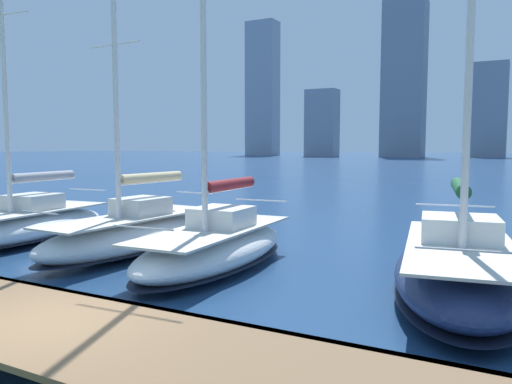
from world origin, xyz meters
TOP-DOWN VIEW (x-y plane):
  - ground_plane at (0.00, 0.00)m, footprint 600.00×600.00m
  - dock_pier at (-0.00, -0.10)m, footprint 28.00×2.80m
  - sailboat_forest at (-5.61, -6.35)m, footprint 3.85×7.47m
  - sailboat_maroon at (0.75, -6.23)m, footprint 2.85×7.04m
  - sailboat_tan at (4.03, -6.54)m, footprint 2.59×7.23m
  - sailboat_grey at (8.74, -6.23)m, footprint 3.28×7.59m

SIDE VIEW (x-z plane):
  - ground_plane at x=0.00m, z-range 0.00..0.00m
  - dock_pier at x=0.00m, z-range 0.24..0.84m
  - sailboat_grey at x=8.74m, z-range -5.39..6.77m
  - sailboat_maroon at x=0.75m, z-range -5.65..7.05m
  - sailboat_tan at x=4.03m, z-range -4.23..5.65m
  - sailboat_forest at x=-5.61m, z-range -4.89..6.35m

